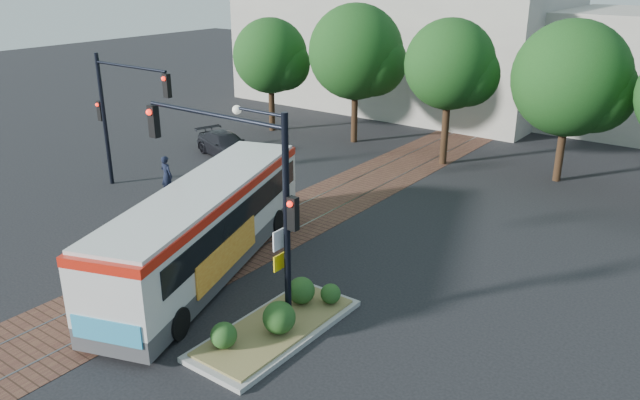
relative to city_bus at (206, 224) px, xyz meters
The scene contains 10 objects.
ground 1.82m from the city_bus, 131.07° to the right, with size 120.00×120.00×0.00m, color black.
trackbed 3.82m from the city_bus, 98.55° to the left, with size 3.60×40.00×0.02m.
tree_row 16.17m from the city_bus, 87.48° to the left, with size 26.40×5.60×7.67m.
warehouses 28.26m from the city_bus, 92.11° to the left, with size 40.00×13.00×8.00m.
city_bus is the anchor object (origin of this frame).
traffic_island 4.74m from the city_bus, 19.04° to the right, with size 2.20×5.20×1.13m.
signal_pole_main 4.41m from the city_bus, 22.63° to the right, with size 5.49×0.46×6.00m.
signal_pole_left 9.77m from the city_bus, 159.00° to the left, with size 4.99×0.34×6.00m.
officer 7.88m from the city_bus, 149.45° to the left, with size 0.65×0.42×1.77m, color black.
parked_car 13.17m from the city_bus, 132.23° to the left, with size 1.76×4.34×1.26m, color black.
Camera 1 is at (14.69, -12.22, 9.59)m, focal length 35.00 mm.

